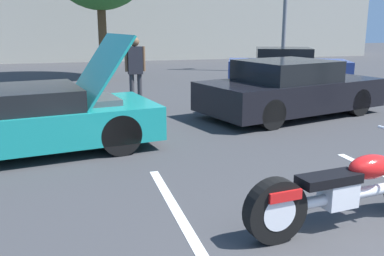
# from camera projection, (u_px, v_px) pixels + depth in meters

# --- Properties ---
(far_building) EXTENTS (32.00, 4.20, 4.40)m
(far_building) POSITION_uv_depth(u_px,v_px,m) (121.00, 20.00, 25.97)
(far_building) COLOR #B2AD9E
(far_building) RESTS_ON ground
(motorcycle) EXTENTS (2.47, 0.70, 0.96)m
(motorcycle) POSITION_uv_depth(u_px,v_px,m) (348.00, 190.00, 4.49)
(motorcycle) COLOR black
(motorcycle) RESTS_ON ground
(show_car_hood_open) EXTENTS (4.31, 2.52, 1.93)m
(show_car_hood_open) POSITION_uv_depth(u_px,v_px,m) (34.00, 119.00, 7.11)
(show_car_hood_open) COLOR teal
(show_car_hood_open) RESTS_ON ground
(parked_car_right_row) EXTENTS (4.53, 3.20, 1.28)m
(parked_car_right_row) POSITION_uv_depth(u_px,v_px,m) (287.00, 67.00, 15.27)
(parked_car_right_row) COLOR navy
(parked_car_right_row) RESTS_ON ground
(parked_car_mid_row) EXTENTS (4.66, 2.99, 1.29)m
(parked_car_mid_row) POSITION_uv_depth(u_px,v_px,m) (290.00, 89.00, 9.96)
(parked_car_mid_row) COLOR black
(parked_car_mid_row) RESTS_ON ground
(spectator_near_motorcycle) EXTENTS (0.52, 0.23, 1.79)m
(spectator_near_motorcycle) POSITION_uv_depth(u_px,v_px,m) (135.00, 66.00, 10.73)
(spectator_near_motorcycle) COLOR #333338
(spectator_near_motorcycle) RESTS_ON ground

